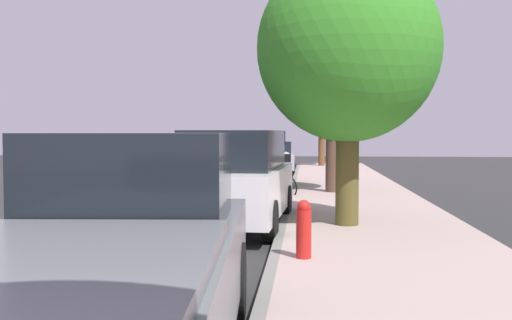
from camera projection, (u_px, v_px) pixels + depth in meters
The scene contains 15 objects.
ground at pixel (210, 218), 13.45m from camera, with size 68.58×68.58×0.00m, color #2F2F2F.
sidewalk at pixel (369, 217), 13.14m from camera, with size 3.56×42.86×0.15m, color #B39892.
curb_edge at pixel (286, 216), 13.30m from camera, with size 0.16×42.86×0.15m, color gray.
lane_stripe_centre at pixel (57, 226), 12.29m from camera, with size 0.14×40.00×0.01m.
lane_stripe_bike_edge at pixel (221, 218), 13.43m from camera, with size 0.12×42.86×0.01m, color white.
parked_pickup_grey_second at pixel (109, 267), 4.65m from camera, with size 2.31×5.42×1.95m.
parked_suv_white_mid at pixel (236, 178), 11.95m from camera, with size 2.17×4.80×1.99m.
parked_suv_green_far at pixel (261, 158), 21.27m from camera, with size 2.22×4.82×1.99m.
parked_sedan_silver_farthest at pixel (274, 158), 27.60m from camera, with size 2.04×4.50×1.52m.
bicycle_at_curb at pixel (275, 186), 17.46m from camera, with size 1.36×1.12×0.73m.
cyclist_with_backpack at pixel (282, 165), 16.94m from camera, with size 0.55×0.53×1.65m.
street_tree_mid_block at pixel (348, 49), 11.39m from camera, with size 3.53×3.53×5.24m.
street_tree_far_end at pixel (333, 82), 17.75m from camera, with size 2.78×2.78×4.45m.
street_tree_corner at pixel (322, 101), 31.68m from camera, with size 2.92×2.92×4.88m.
fire_hydrant at pixel (304, 229), 8.47m from camera, with size 0.22×0.22×0.84m.
Camera 1 is at (2.18, -13.24, 1.96)m, focal length 41.49 mm.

